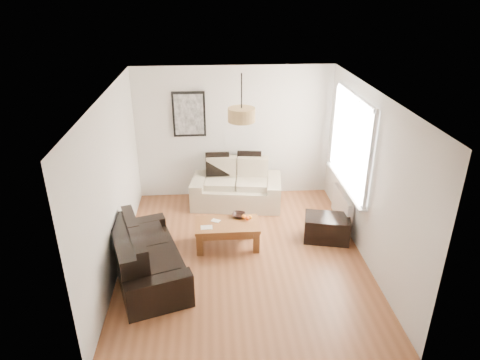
{
  "coord_description": "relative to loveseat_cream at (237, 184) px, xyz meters",
  "views": [
    {
      "loc": [
        -0.46,
        -5.74,
        3.99
      ],
      "look_at": [
        0.0,
        0.6,
        1.05
      ],
      "focal_mm": 32.24,
      "sensor_mm": 36.0,
      "label": 1
    }
  ],
  "objects": [
    {
      "name": "window_bay",
      "position": [
        1.84,
        -0.98,
        1.18
      ],
      "size": [
        0.14,
        1.9,
        1.6
      ],
      "primitive_type": null,
      "color": "white",
      "rests_on": "wall_right"
    },
    {
      "name": "poster",
      "position": [
        -0.87,
        0.44,
        1.28
      ],
      "size": [
        0.62,
        0.04,
        0.87
      ],
      "primitive_type": null,
      "color": "black",
      "rests_on": "wall_back"
    },
    {
      "name": "cushion_left",
      "position": [
        -0.36,
        0.21,
        0.34
      ],
      "size": [
        0.46,
        0.15,
        0.46
      ],
      "primitive_type": "cube",
      "rotation": [
        0.0,
        0.0,
        0.01
      ],
      "color": "black",
      "rests_on": "loveseat_cream"
    },
    {
      "name": "cushion_right",
      "position": [
        0.26,
        0.21,
        0.34
      ],
      "size": [
        0.48,
        0.2,
        0.47
      ],
      "primitive_type": "cube",
      "rotation": [
        0.0,
        0.0,
        -0.13
      ],
      "color": "black",
      "rests_on": "loveseat_cream"
    },
    {
      "name": "orange_a",
      "position": [
        0.09,
        -1.42,
        0.04
      ],
      "size": [
        0.08,
        0.08,
        0.07
      ],
      "primitive_type": "sphere",
      "rotation": [
        0.0,
        0.0,
        0.16
      ],
      "color": "#FB5815",
      "rests_on": "fruit_bowl"
    },
    {
      "name": "orange_c",
      "position": [
        0.03,
        -1.35,
        0.04
      ],
      "size": [
        0.09,
        0.09,
        0.07
      ],
      "primitive_type": "sphere",
      "rotation": [
        0.0,
        0.0,
        0.25
      ],
      "color": "orange",
      "rests_on": "fruit_bowl"
    },
    {
      "name": "floor",
      "position": [
        -0.02,
        -1.78,
        -0.42
      ],
      "size": [
        4.5,
        4.5,
        0.0
      ],
      "primitive_type": "plane",
      "color": "brown",
      "rests_on": "ground"
    },
    {
      "name": "radiator",
      "position": [
        1.8,
        -0.98,
        -0.04
      ],
      "size": [
        0.1,
        0.9,
        0.52
      ],
      "primitive_type": "cube",
      "color": "white",
      "rests_on": "wall_right"
    },
    {
      "name": "wall_back",
      "position": [
        -0.02,
        0.47,
        0.88
      ],
      "size": [
        3.8,
        0.04,
        2.6
      ],
      "primitive_type": null,
      "color": "silver",
      "rests_on": "floor"
    },
    {
      "name": "sofa_leather",
      "position": [
        -1.45,
        -2.2,
        -0.03
      ],
      "size": [
        1.4,
        2.0,
        0.79
      ],
      "primitive_type": null,
      "rotation": [
        0.0,
        0.0,
        1.88
      ],
      "color": "black",
      "rests_on": "floor"
    },
    {
      "name": "wall_left",
      "position": [
        -1.92,
        -1.78,
        0.88
      ],
      "size": [
        0.04,
        4.5,
        2.6
      ],
      "primitive_type": null,
      "color": "silver",
      "rests_on": "floor"
    },
    {
      "name": "papers",
      "position": [
        -0.58,
        -1.59,
        0.0
      ],
      "size": [
        0.19,
        0.14,
        0.01
      ],
      "primitive_type": "cube",
      "rotation": [
        0.0,
        0.0,
        0.04
      ],
      "color": "beige",
      "rests_on": "coffee_table"
    },
    {
      "name": "fruit_bowl",
      "position": [
        -0.04,
        -1.27,
        0.03
      ],
      "size": [
        0.26,
        0.26,
        0.05
      ],
      "primitive_type": "imported",
      "rotation": [
        0.0,
        0.0,
        -0.22
      ],
      "color": "black",
      "rests_on": "coffee_table"
    },
    {
      "name": "ceiling",
      "position": [
        -0.02,
        -1.78,
        2.18
      ],
      "size": [
        3.8,
        4.5,
        0.0
      ],
      "primitive_type": null,
      "color": "white",
      "rests_on": "floor"
    },
    {
      "name": "loveseat_cream",
      "position": [
        0.0,
        0.0,
        0.0
      ],
      "size": [
        1.81,
        1.16,
        0.85
      ],
      "primitive_type": null,
      "rotation": [
        0.0,
        0.0,
        -0.14
      ],
      "color": "#BAB296",
      "rests_on": "floor"
    },
    {
      "name": "pendant_shade",
      "position": [
        -0.02,
        -1.48,
        1.81
      ],
      "size": [
        0.4,
        0.4,
        0.2
      ],
      "primitive_type": "cylinder",
      "color": "tan",
      "rests_on": "ceiling"
    },
    {
      "name": "wall_front",
      "position": [
        -0.02,
        -4.03,
        0.88
      ],
      "size": [
        3.8,
        0.04,
        2.6
      ],
      "primitive_type": null,
      "color": "silver",
      "rests_on": "floor"
    },
    {
      "name": "wall_right",
      "position": [
        1.88,
        -1.78,
        0.88
      ],
      "size": [
        0.04,
        4.5,
        2.6
      ],
      "primitive_type": null,
      "color": "silver",
      "rests_on": "floor"
    },
    {
      "name": "coffee_table",
      "position": [
        -0.25,
        -1.49,
        -0.21
      ],
      "size": [
        1.04,
        0.57,
        0.42
      ],
      "primitive_type": null,
      "rotation": [
        0.0,
        0.0,
        0.0
      ],
      "color": "brown",
      "rests_on": "floor"
    },
    {
      "name": "orange_b",
      "position": [
        0.13,
        -1.38,
        0.04
      ],
      "size": [
        0.07,
        0.07,
        0.07
      ],
      "primitive_type": "sphere",
      "rotation": [
        0.0,
        0.0,
        0.1
      ],
      "color": "orange",
      "rests_on": "fruit_bowl"
    },
    {
      "name": "ottoman",
      "position": [
        1.43,
        -1.4,
        -0.21
      ],
      "size": [
        0.83,
        0.63,
        0.43
      ],
      "primitive_type": "cube",
      "rotation": [
        0.0,
        0.0,
        -0.23
      ],
      "color": "black",
      "rests_on": "floor"
    }
  ]
}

